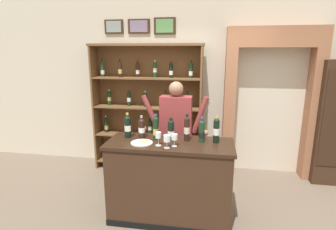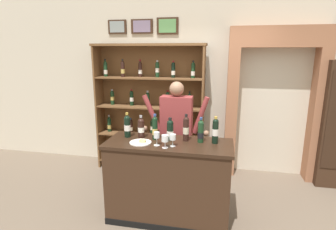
{
  "view_description": "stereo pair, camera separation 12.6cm",
  "coord_description": "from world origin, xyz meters",
  "px_view_note": "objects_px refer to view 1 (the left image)",
  "views": [
    {
      "loc": [
        0.35,
        -3.0,
        2.08
      ],
      "look_at": [
        -0.21,
        0.39,
        1.25
      ],
      "focal_mm": 28.58,
      "sensor_mm": 36.0,
      "label": 1
    },
    {
      "loc": [
        0.48,
        -2.98,
        2.08
      ],
      "look_at": [
        -0.21,
        0.39,
        1.25
      ],
      "focal_mm": 28.58,
      "sensor_mm": 36.0,
      "label": 2
    }
  ],
  "objects_px": {
    "tasting_bottle_rosso": "(187,128)",
    "wine_glass_right": "(158,136)",
    "cheese_plate": "(142,143)",
    "tasting_bottle_bianco": "(202,131)",
    "wine_glass_center": "(174,138)",
    "tasting_counter": "(170,181)",
    "tasting_bottle_riserva": "(216,130)",
    "shopkeeper": "(176,126)",
    "tasting_bottle_super_tuscan": "(156,128)",
    "tasting_bottle_prosecco": "(171,130)",
    "wine_glass_spare": "(167,139)",
    "tasting_bottle_vin_santo": "(128,126)",
    "wine_shelf": "(147,106)",
    "tasting_bottle_chianti": "(142,128)"
  },
  "relations": [
    {
      "from": "tasting_bottle_chianti",
      "to": "wine_glass_right",
      "type": "distance_m",
      "value": 0.36
    },
    {
      "from": "wine_shelf",
      "to": "tasting_bottle_rosso",
      "type": "bearing_deg",
      "value": -58.53
    },
    {
      "from": "tasting_bottle_vin_santo",
      "to": "tasting_bottle_rosso",
      "type": "height_order",
      "value": "tasting_bottle_rosso"
    },
    {
      "from": "tasting_bottle_vin_santo",
      "to": "wine_glass_spare",
      "type": "xyz_separation_m",
      "value": [
        0.55,
        -0.29,
        -0.04
      ]
    },
    {
      "from": "wine_shelf",
      "to": "tasting_bottle_chianti",
      "type": "xyz_separation_m",
      "value": [
        0.25,
        -1.32,
        -0.0
      ]
    },
    {
      "from": "wine_glass_spare",
      "to": "cheese_plate",
      "type": "height_order",
      "value": "wine_glass_spare"
    },
    {
      "from": "tasting_bottle_bianco",
      "to": "cheese_plate",
      "type": "distance_m",
      "value": 0.73
    },
    {
      "from": "tasting_bottle_riserva",
      "to": "wine_glass_right",
      "type": "distance_m",
      "value": 0.69
    },
    {
      "from": "tasting_bottle_chianti",
      "to": "tasting_bottle_rosso",
      "type": "relative_size",
      "value": 0.86
    },
    {
      "from": "tasting_bottle_vin_santo",
      "to": "tasting_bottle_prosecco",
      "type": "distance_m",
      "value": 0.55
    },
    {
      "from": "cheese_plate",
      "to": "tasting_bottle_bianco",
      "type": "bearing_deg",
      "value": 13.96
    },
    {
      "from": "tasting_bottle_super_tuscan",
      "to": "cheese_plate",
      "type": "distance_m",
      "value": 0.26
    },
    {
      "from": "wine_glass_center",
      "to": "tasting_bottle_rosso",
      "type": "bearing_deg",
      "value": 61.86
    },
    {
      "from": "tasting_bottle_chianti",
      "to": "tasting_bottle_riserva",
      "type": "bearing_deg",
      "value": -2.1
    },
    {
      "from": "tasting_bottle_vin_santo",
      "to": "tasting_bottle_rosso",
      "type": "relative_size",
      "value": 0.95
    },
    {
      "from": "wine_shelf",
      "to": "shopkeeper",
      "type": "relative_size",
      "value": 1.31
    },
    {
      "from": "tasting_bottle_rosso",
      "to": "tasting_bottle_riserva",
      "type": "xyz_separation_m",
      "value": [
        0.35,
        -0.02,
        -0.0
      ]
    },
    {
      "from": "tasting_bottle_super_tuscan",
      "to": "tasting_bottle_riserva",
      "type": "height_order",
      "value": "tasting_bottle_riserva"
    },
    {
      "from": "wine_shelf",
      "to": "wine_glass_spare",
      "type": "height_order",
      "value": "wine_shelf"
    },
    {
      "from": "tasting_bottle_rosso",
      "to": "wine_glass_center",
      "type": "distance_m",
      "value": 0.26
    },
    {
      "from": "tasting_bottle_prosecco",
      "to": "tasting_bottle_riserva",
      "type": "xyz_separation_m",
      "value": [
        0.54,
        -0.01,
        0.03
      ]
    },
    {
      "from": "tasting_bottle_rosso",
      "to": "tasting_bottle_bianco",
      "type": "xyz_separation_m",
      "value": [
        0.18,
        -0.02,
        -0.02
      ]
    },
    {
      "from": "tasting_bottle_super_tuscan",
      "to": "tasting_bottle_bianco",
      "type": "xyz_separation_m",
      "value": [
        0.56,
        -0.0,
        -0.01
      ]
    },
    {
      "from": "wine_glass_right",
      "to": "tasting_bottle_riserva",
      "type": "bearing_deg",
      "value": 18.2
    },
    {
      "from": "tasting_bottle_vin_santo",
      "to": "tasting_bottle_bianco",
      "type": "relative_size",
      "value": 1.03
    },
    {
      "from": "tasting_bottle_riserva",
      "to": "wine_glass_spare",
      "type": "relative_size",
      "value": 2.15
    },
    {
      "from": "tasting_bottle_riserva",
      "to": "wine_glass_center",
      "type": "bearing_deg",
      "value": -156.23
    },
    {
      "from": "wine_glass_spare",
      "to": "wine_glass_right",
      "type": "relative_size",
      "value": 0.93
    },
    {
      "from": "tasting_bottle_bianco",
      "to": "wine_glass_spare",
      "type": "distance_m",
      "value": 0.47
    },
    {
      "from": "wine_glass_center",
      "to": "tasting_bottle_super_tuscan",
      "type": "bearing_deg",
      "value": 141.0
    },
    {
      "from": "wine_shelf",
      "to": "tasting_bottle_rosso",
      "type": "xyz_separation_m",
      "value": [
        0.82,
        -1.34,
        0.03
      ]
    },
    {
      "from": "tasting_bottle_prosecco",
      "to": "tasting_bottle_riserva",
      "type": "bearing_deg",
      "value": -1.31
    },
    {
      "from": "shopkeeper",
      "to": "tasting_bottle_bianco",
      "type": "xyz_separation_m",
      "value": [
        0.39,
        -0.55,
        0.12
      ]
    },
    {
      "from": "wine_glass_right",
      "to": "tasting_bottle_bianco",
      "type": "bearing_deg",
      "value": 23.97
    },
    {
      "from": "tasting_counter",
      "to": "tasting_bottle_bianco",
      "type": "bearing_deg",
      "value": 12.6
    },
    {
      "from": "wine_glass_right",
      "to": "cheese_plate",
      "type": "bearing_deg",
      "value": 168.13
    },
    {
      "from": "tasting_counter",
      "to": "tasting_bottle_riserva",
      "type": "relative_size",
      "value": 4.69
    },
    {
      "from": "tasting_bottle_bianco",
      "to": "wine_glass_center",
      "type": "distance_m",
      "value": 0.37
    },
    {
      "from": "tasting_bottle_vin_santo",
      "to": "wine_glass_center",
      "type": "distance_m",
      "value": 0.67
    },
    {
      "from": "tasting_bottle_prosecco",
      "to": "wine_glass_spare",
      "type": "xyz_separation_m",
      "value": [
        -0.0,
        -0.29,
        -0.03
      ]
    },
    {
      "from": "tasting_bottle_rosso",
      "to": "wine_glass_right",
      "type": "distance_m",
      "value": 0.39
    },
    {
      "from": "wine_shelf",
      "to": "wine_glass_center",
      "type": "relative_size",
      "value": 15.21
    },
    {
      "from": "wine_glass_spare",
      "to": "wine_glass_right",
      "type": "distance_m",
      "value": 0.13
    },
    {
      "from": "shopkeeper",
      "to": "tasting_bottle_riserva",
      "type": "distance_m",
      "value": 0.8
    },
    {
      "from": "wine_shelf",
      "to": "shopkeeper",
      "type": "height_order",
      "value": "wine_shelf"
    },
    {
      "from": "tasting_bottle_prosecco",
      "to": "wine_glass_center",
      "type": "relative_size",
      "value": 1.95
    },
    {
      "from": "tasting_bottle_vin_santo",
      "to": "wine_shelf",
      "type": "bearing_deg",
      "value": 93.04
    },
    {
      "from": "tasting_bottle_bianco",
      "to": "wine_glass_spare",
      "type": "height_order",
      "value": "tasting_bottle_bianco"
    },
    {
      "from": "tasting_bottle_super_tuscan",
      "to": "wine_glass_spare",
      "type": "xyz_separation_m",
      "value": [
        0.19,
        -0.28,
        -0.04
      ]
    },
    {
      "from": "tasting_bottle_super_tuscan",
      "to": "tasting_bottle_chianti",
      "type": "bearing_deg",
      "value": 170.94
    }
  ]
}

